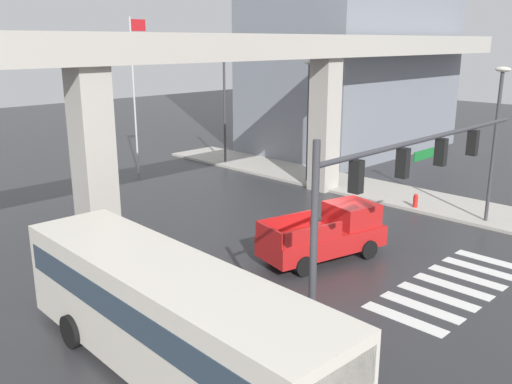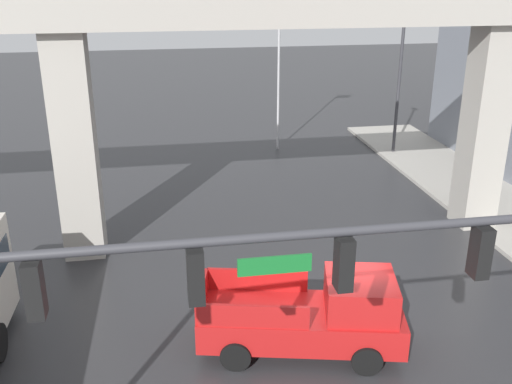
% 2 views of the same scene
% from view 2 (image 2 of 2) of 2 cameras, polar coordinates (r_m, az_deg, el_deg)
% --- Properties ---
extents(ground_plane, '(120.00, 120.00, 0.00)m').
position_cam_2_polar(ground_plane, '(16.56, 7.93, -12.91)').
color(ground_plane, '#2D2D30').
extents(elevated_overpass, '(52.56, 1.95, 8.64)m').
position_cam_2_polar(elevated_overpass, '(19.51, 3.71, 15.44)').
color(elevated_overpass, '#ADA89E').
rests_on(elevated_overpass, ground).
extents(pickup_truck, '(5.40, 3.00, 2.08)m').
position_cam_2_polar(pickup_truck, '(15.13, 5.56, -11.90)').
color(pickup_truck, red).
rests_on(pickup_truck, ground).
extents(traffic_signal_mast, '(10.89, 0.32, 6.20)m').
position_cam_2_polar(traffic_signal_mast, '(8.66, -6.80, -10.61)').
color(traffic_signal_mast, '#38383D').
rests_on(traffic_signal_mast, ground).
extents(street_lamp_mid_block, '(0.44, 0.70, 7.24)m').
position_cam_2_polar(street_lamp_mid_block, '(24.30, 20.73, 8.68)').
color(street_lamp_mid_block, '#38383D').
rests_on(street_lamp_mid_block, ground).
extents(street_lamp_far_north, '(0.44, 0.70, 7.24)m').
position_cam_2_polar(street_lamp_far_north, '(30.78, 13.89, 11.76)').
color(street_lamp_far_north, '#38383D').
rests_on(street_lamp_far_north, ground).
extents(flagpole, '(1.16, 0.12, 9.75)m').
position_cam_2_polar(flagpole, '(30.77, 2.44, 14.40)').
color(flagpole, silver).
rests_on(flagpole, ground).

